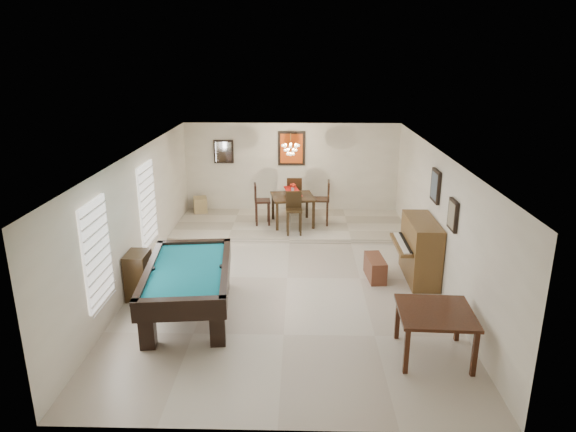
{
  "coord_description": "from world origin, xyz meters",
  "views": [
    {
      "loc": [
        0.26,
        -9.71,
        4.43
      ],
      "look_at": [
        0.0,
        0.6,
        1.15
      ],
      "focal_mm": 32.0,
      "sensor_mm": 36.0,
      "label": 1
    }
  ],
  "objects_px": {
    "flower_vase": "(293,187)",
    "dining_chair_west": "(262,204)",
    "upright_piano": "(413,249)",
    "dining_chair_east": "(321,203)",
    "apothecary_chest": "(138,275)",
    "dining_chair_north": "(295,196)",
    "pool_table": "(189,291)",
    "dining_table": "(293,208)",
    "piano_bench": "(375,268)",
    "square_table": "(434,334)",
    "chandelier": "(291,145)",
    "dining_chair_south": "(294,214)",
    "corner_bench": "(200,205)"
  },
  "relations": [
    {
      "from": "piano_bench",
      "to": "flower_vase",
      "type": "xyz_separation_m",
      "value": [
        -1.75,
        3.14,
        0.89
      ]
    },
    {
      "from": "dining_chair_east",
      "to": "apothecary_chest",
      "type": "bearing_deg",
      "value": -39.16
    },
    {
      "from": "pool_table",
      "to": "dining_table",
      "type": "bearing_deg",
      "value": 63.64
    },
    {
      "from": "apothecary_chest",
      "to": "dining_chair_north",
      "type": "bearing_deg",
      "value": 59.4
    },
    {
      "from": "piano_bench",
      "to": "apothecary_chest",
      "type": "xyz_separation_m",
      "value": [
        -4.58,
        -0.96,
        0.22
      ]
    },
    {
      "from": "dining_chair_south",
      "to": "chandelier",
      "type": "distance_m",
      "value": 1.76
    },
    {
      "from": "square_table",
      "to": "apothecary_chest",
      "type": "height_order",
      "value": "apothecary_chest"
    },
    {
      "from": "square_table",
      "to": "piano_bench",
      "type": "bearing_deg",
      "value": 99.85
    },
    {
      "from": "dining_chair_west",
      "to": "dining_chair_south",
      "type": "bearing_deg",
      "value": -139.52
    },
    {
      "from": "square_table",
      "to": "corner_bench",
      "type": "distance_m",
      "value": 8.53
    },
    {
      "from": "pool_table",
      "to": "upright_piano",
      "type": "bearing_deg",
      "value": 15.0
    },
    {
      "from": "square_table",
      "to": "dining_table",
      "type": "distance_m",
      "value": 6.39
    },
    {
      "from": "square_table",
      "to": "chandelier",
      "type": "xyz_separation_m",
      "value": [
        -2.3,
        6.0,
        1.82
      ]
    },
    {
      "from": "pool_table",
      "to": "dining_chair_east",
      "type": "xyz_separation_m",
      "value": [
        2.48,
        4.75,
        0.26
      ]
    },
    {
      "from": "pool_table",
      "to": "square_table",
      "type": "relative_size",
      "value": 2.38
    },
    {
      "from": "dining_chair_south",
      "to": "corner_bench",
      "type": "relative_size",
      "value": 2.31
    },
    {
      "from": "pool_table",
      "to": "dining_chair_west",
      "type": "relative_size",
      "value": 2.41
    },
    {
      "from": "square_table",
      "to": "corner_bench",
      "type": "height_order",
      "value": "square_table"
    },
    {
      "from": "chandelier",
      "to": "dining_chair_west",
      "type": "bearing_deg",
      "value": -175.74
    },
    {
      "from": "upright_piano",
      "to": "dining_chair_east",
      "type": "distance_m",
      "value": 3.57
    },
    {
      "from": "dining_chair_north",
      "to": "square_table",
      "type": "bearing_deg",
      "value": 108.58
    },
    {
      "from": "square_table",
      "to": "dining_chair_south",
      "type": "height_order",
      "value": "dining_chair_south"
    },
    {
      "from": "dining_table",
      "to": "pool_table",
      "type": "bearing_deg",
      "value": -110.18
    },
    {
      "from": "dining_table",
      "to": "piano_bench",
      "type": "bearing_deg",
      "value": -60.94
    },
    {
      "from": "apothecary_chest",
      "to": "dining_chair_east",
      "type": "xyz_separation_m",
      "value": [
        3.57,
        4.1,
        0.26
      ]
    },
    {
      "from": "pool_table",
      "to": "piano_bench",
      "type": "relative_size",
      "value": 3.22
    },
    {
      "from": "apothecary_chest",
      "to": "dining_chair_north",
      "type": "height_order",
      "value": "dining_chair_north"
    },
    {
      "from": "apothecary_chest",
      "to": "dining_chair_south",
      "type": "height_order",
      "value": "dining_chair_south"
    },
    {
      "from": "dining_table",
      "to": "flower_vase",
      "type": "xyz_separation_m",
      "value": [
        0.0,
        0.0,
        0.55
      ]
    },
    {
      "from": "upright_piano",
      "to": "dining_chair_north",
      "type": "height_order",
      "value": "upright_piano"
    },
    {
      "from": "square_table",
      "to": "dining_chair_south",
      "type": "bearing_deg",
      "value": 112.92
    },
    {
      "from": "dining_chair_west",
      "to": "corner_bench",
      "type": "relative_size",
      "value": 2.38
    },
    {
      "from": "flower_vase",
      "to": "dining_chair_west",
      "type": "xyz_separation_m",
      "value": [
        -0.79,
        -0.03,
        -0.45
      ]
    },
    {
      "from": "chandelier",
      "to": "piano_bench",
      "type": "bearing_deg",
      "value": -60.33
    },
    {
      "from": "dining_chair_south",
      "to": "dining_chair_east",
      "type": "bearing_deg",
      "value": 45.36
    },
    {
      "from": "apothecary_chest",
      "to": "dining_chair_north",
      "type": "distance_m",
      "value": 5.65
    },
    {
      "from": "pool_table",
      "to": "dining_chair_east",
      "type": "bearing_deg",
      "value": 56.22
    },
    {
      "from": "upright_piano",
      "to": "dining_chair_south",
      "type": "distance_m",
      "value": 3.37
    },
    {
      "from": "piano_bench",
      "to": "dining_chair_south",
      "type": "xyz_separation_m",
      "value": [
        -1.7,
        2.35,
        0.42
      ]
    },
    {
      "from": "apothecary_chest",
      "to": "chandelier",
      "type": "relative_size",
      "value": 1.48
    },
    {
      "from": "square_table",
      "to": "chandelier",
      "type": "distance_m",
      "value": 6.68
    },
    {
      "from": "corner_bench",
      "to": "pool_table",
      "type": "bearing_deg",
      "value": -81.18
    },
    {
      "from": "dining_chair_west",
      "to": "dining_chair_north",
      "type": "bearing_deg",
      "value": -53.55
    },
    {
      "from": "apothecary_chest",
      "to": "dining_chair_east",
      "type": "relative_size",
      "value": 0.76
    },
    {
      "from": "piano_bench",
      "to": "flower_vase",
      "type": "relative_size",
      "value": 3.83
    },
    {
      "from": "upright_piano",
      "to": "dining_chair_west",
      "type": "distance_m",
      "value": 4.5
    },
    {
      "from": "pool_table",
      "to": "dining_chair_south",
      "type": "bearing_deg",
      "value": 59.42
    },
    {
      "from": "dining_table",
      "to": "dining_chair_west",
      "type": "distance_m",
      "value": 0.8
    },
    {
      "from": "dining_table",
      "to": "flower_vase",
      "type": "distance_m",
      "value": 0.55
    },
    {
      "from": "dining_chair_south",
      "to": "corner_bench",
      "type": "bearing_deg",
      "value": 142.32
    }
  ]
}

